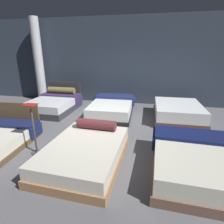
# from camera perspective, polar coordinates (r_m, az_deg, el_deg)

# --- Properties ---
(ground_plane) EXTENTS (18.00, 18.00, 0.02)m
(ground_plane) POSITION_cam_1_polar(r_m,az_deg,el_deg) (5.06, -3.36, -6.62)
(ground_plane) COLOR #5B5B60
(showroom_back_wall) EXTENTS (18.00, 0.06, 3.50)m
(showroom_back_wall) POSITION_cam_1_polar(r_m,az_deg,el_deg) (7.80, 2.97, 15.65)
(showroom_back_wall) COLOR #333D4C
(showroom_back_wall) RESTS_ON ground_plane
(bed_1) EXTENTS (1.54, 2.13, 0.64)m
(bed_1) POSITION_cam_1_polar(r_m,az_deg,el_deg) (3.79, -8.35, -12.20)
(bed_1) COLOR #9B6F48
(bed_1) RESTS_ON ground_plane
(bed_2) EXTENTS (1.74, 2.00, 0.53)m
(bed_2) POSITION_cam_1_polar(r_m,az_deg,el_deg) (3.74, 25.82, -14.01)
(bed_2) COLOR brown
(bed_2) RESTS_ON ground_plane
(bed_3) EXTENTS (1.59, 2.02, 0.96)m
(bed_3) POSITION_cam_1_polar(r_m,az_deg,el_deg) (7.20, -17.76, 2.55)
(bed_3) COLOR #313138
(bed_3) RESTS_ON ground_plane
(bed_4) EXTENTS (1.57, 2.20, 0.53)m
(bed_4) POSITION_cam_1_polar(r_m,az_deg,el_deg) (6.46, -0.05, 1.42)
(bed_4) COLOR black
(bed_4) RESTS_ON ground_plane
(bed_5) EXTENTS (1.53, 1.93, 0.52)m
(bed_5) POSITION_cam_1_polar(r_m,az_deg,el_deg) (6.35, 20.08, 0.09)
(bed_5) COLOR brown
(bed_5) RESTS_ON ground_plane
(price_sign) EXTENTS (0.28, 0.24, 1.12)m
(price_sign) POSITION_cam_1_polar(r_m,az_deg,el_deg) (4.25, -23.30, -6.66)
(price_sign) COLOR #3F3F44
(price_sign) RESTS_ON ground_plane
(support_pillar) EXTENTS (0.38, 0.38, 3.50)m
(support_pillar) POSITION_cam_1_polar(r_m,az_deg,el_deg) (8.73, -22.26, 14.66)
(support_pillar) COLOR silver
(support_pillar) RESTS_ON ground_plane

